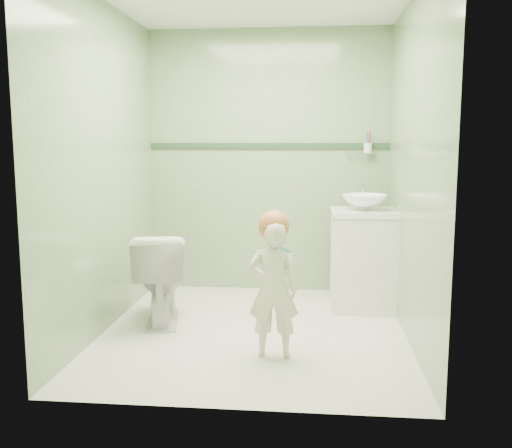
# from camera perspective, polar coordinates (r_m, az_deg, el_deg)

# --- Properties ---
(ground) EXTENTS (2.50, 2.50, 0.00)m
(ground) POSITION_cam_1_polar(r_m,az_deg,el_deg) (4.31, -0.20, -10.61)
(ground) COLOR beige
(ground) RESTS_ON ground
(room_shell) EXTENTS (2.50, 2.54, 2.40)m
(room_shell) POSITION_cam_1_polar(r_m,az_deg,el_deg) (4.08, -0.21, 5.55)
(room_shell) COLOR gray
(room_shell) RESTS_ON ground
(trim_stripe) EXTENTS (2.20, 0.02, 0.05)m
(trim_stripe) POSITION_cam_1_polar(r_m,az_deg,el_deg) (5.31, 1.19, 7.78)
(trim_stripe) COLOR #29432A
(trim_stripe) RESTS_ON room_shell
(vanity) EXTENTS (0.52, 0.50, 0.80)m
(vanity) POSITION_cam_1_polar(r_m,az_deg,el_deg) (4.87, 10.55, -3.65)
(vanity) COLOR silver
(vanity) RESTS_ON ground
(counter) EXTENTS (0.54, 0.52, 0.04)m
(counter) POSITION_cam_1_polar(r_m,az_deg,el_deg) (4.81, 10.68, 1.14)
(counter) COLOR white
(counter) RESTS_ON vanity
(basin) EXTENTS (0.37, 0.37, 0.13)m
(basin) POSITION_cam_1_polar(r_m,az_deg,el_deg) (4.80, 10.71, 2.14)
(basin) COLOR white
(basin) RESTS_ON counter
(faucet) EXTENTS (0.03, 0.13, 0.18)m
(faucet) POSITION_cam_1_polar(r_m,az_deg,el_deg) (4.97, 10.55, 3.28)
(faucet) COLOR silver
(faucet) RESTS_ON counter
(cup_holder) EXTENTS (0.26, 0.07, 0.21)m
(cup_holder) POSITION_cam_1_polar(r_m,az_deg,el_deg) (5.26, 10.97, 7.44)
(cup_holder) COLOR silver
(cup_holder) RESTS_ON room_shell
(toilet) EXTENTS (0.52, 0.76, 0.71)m
(toilet) POSITION_cam_1_polar(r_m,az_deg,el_deg) (4.50, -9.44, -5.23)
(toilet) COLOR white
(toilet) RESTS_ON ground
(toddler) EXTENTS (0.33, 0.22, 0.89)m
(toddler) POSITION_cam_1_polar(r_m,az_deg,el_deg) (3.71, 1.73, -6.53)
(toddler) COLOR white
(toddler) RESTS_ON ground
(hair_cap) EXTENTS (0.20, 0.20, 0.20)m
(hair_cap) POSITION_cam_1_polar(r_m,az_deg,el_deg) (3.65, 1.78, -0.18)
(hair_cap) COLOR #B46F36
(hair_cap) RESTS_ON toddler
(teal_toothbrush) EXTENTS (0.11, 0.13, 0.08)m
(teal_toothbrush) POSITION_cam_1_polar(r_m,az_deg,el_deg) (3.52, 2.84, -2.49)
(teal_toothbrush) COLOR teal
(teal_toothbrush) RESTS_ON toddler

